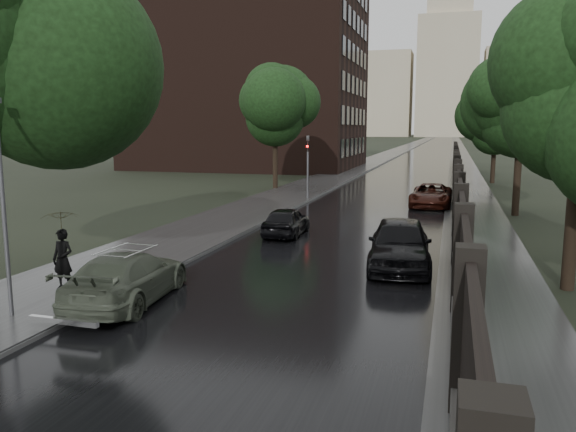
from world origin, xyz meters
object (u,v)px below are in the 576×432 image
Objects in this scene: tree_left_far at (275,117)px; lamp_post at (3,208)px; car_right_near at (400,244)px; car_right_far at (431,195)px; pedestrian_umbrella at (61,227)px; tree_right_b at (521,118)px; tree_right_c at (496,122)px; volga_sedan at (127,277)px; hatchback_left at (286,221)px; traffic_light at (308,162)px.

tree_left_far is 1.45× the size of lamp_post.
car_right_near reaches higher than car_right_far.
tree_right_b is at bearing 55.54° from pedestrian_umbrella.
lamp_post is 1.08× the size of car_right_near.
pedestrian_umbrella is (-8.38, -5.48, 1.06)m from car_right_near.
pedestrian_umbrella is at bearing -151.46° from car_right_near.
volga_sedan is (-11.10, -36.48, -4.28)m from tree_right_c.
volga_sedan is 2.34m from pedestrian_umbrella.
tree_right_b is 1.95× the size of hatchback_left.
tree_right_c is 1.52× the size of volga_sedan.
tree_left_far is 1.85× the size of traffic_light.
tree_left_far reaches higher than volga_sedan.
volga_sedan is (1.80, 2.02, -2.00)m from lamp_post.
tree_right_b reaches higher than lamp_post.
car_right_far is 1.86× the size of pedestrian_umbrella.
lamp_post is 3.37m from volga_sedan.
pedestrian_umbrella is (2.40, -26.37, -3.37)m from tree_left_far.
car_right_far is 22.26m from pedestrian_umbrella.
car_right_far is at bearing 83.76° from car_right_near.
tree_right_b is 1.00× the size of tree_right_c.
car_right_near is at bearing -98.69° from tree_right_c.
volga_sedan is 0.97× the size of car_right_near.
car_right_near is (-4.72, -30.90, -4.14)m from tree_right_c.
hatchback_left is at bearing -104.51° from volga_sedan.
car_right_far is (8.60, 22.54, -2.01)m from lamp_post.
car_right_near is (6.38, 5.58, 0.14)m from volga_sedan.
car_right_near is at bearing -90.17° from car_right_far.
tree_right_b reaches higher than pedestrian_umbrella.
tree_left_far is at bearing -147.17° from tree_right_c.
volga_sedan is at bearing -88.13° from traffic_light.
tree_left_far reaches higher than car_right_far.
tree_left_far reaches higher than pedestrian_umbrella.
lamp_post is at bearing -108.52° from tree_right_c.
lamp_post is (-12.90, -38.50, -2.28)m from tree_right_c.
tree_right_b is 1.48× the size of car_right_near.
tree_left_far reaches higher than car_right_near.
tree_right_c is at bearing 76.70° from car_right_near.
lamp_post is at bearing -84.79° from tree_left_far.
tree_left_far is 6.84m from traffic_light.
hatchback_left is 0.75× the size of car_right_far.
volga_sedan is 0.96× the size of car_right_far.
traffic_light is at bearing -128.18° from tree_right_c.
lamp_post reaches higher than hatchback_left.
tree_right_c is 1.48× the size of car_right_near.
traffic_light is (3.70, -5.01, -2.84)m from tree_left_far.
tree_right_b is at bearing -90.00° from tree_right_c.
tree_left_far is at bearing 112.67° from car_right_near.
tree_right_c is 2.73× the size of pedestrian_umbrella.
tree_right_c is 31.53m from car_right_near.
tree_right_c is 1.37× the size of lamp_post.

